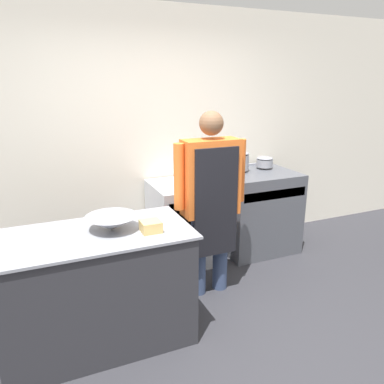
% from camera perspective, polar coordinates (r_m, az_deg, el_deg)
% --- Properties ---
extents(ground_plane, '(14.00, 14.00, 0.00)m').
position_cam_1_polar(ground_plane, '(3.07, 5.54, -22.58)').
color(ground_plane, '#2D2D33').
extents(wall_back, '(8.00, 0.05, 2.70)m').
position_cam_1_polar(wall_back, '(4.16, -6.50, 8.47)').
color(wall_back, silver).
rests_on(wall_back, ground_plane).
extents(prep_counter, '(1.40, 0.72, 0.89)m').
position_cam_1_polar(prep_counter, '(2.97, -14.20, -14.07)').
color(prep_counter, '#2D2D33').
rests_on(prep_counter, ground_plane).
extents(stove, '(0.84, 0.72, 0.95)m').
position_cam_1_polar(stove, '(4.45, 9.73, -2.81)').
color(stove, '#4C4F56').
rests_on(stove, ground_plane).
extents(fridge_unit, '(0.63, 0.68, 0.88)m').
position_cam_1_polar(fridge_unit, '(4.10, -1.52, -4.70)').
color(fridge_unit, silver).
rests_on(fridge_unit, ground_plane).
extents(person_cook, '(0.68, 0.24, 1.69)m').
position_cam_1_polar(person_cook, '(3.32, 2.87, -0.23)').
color(person_cook, '#38476B').
rests_on(person_cook, ground_plane).
extents(mixing_bowl, '(0.38, 0.38, 0.11)m').
position_cam_1_polar(mixing_bowl, '(2.79, -12.16, -4.61)').
color(mixing_bowl, gray).
rests_on(mixing_bowl, prep_counter).
extents(plastic_tub, '(0.14, 0.14, 0.08)m').
position_cam_1_polar(plastic_tub, '(2.71, -6.31, -5.20)').
color(plastic_tub, '#D8B266').
rests_on(plastic_tub, prep_counter).
extents(stock_pot, '(0.24, 0.24, 0.21)m').
position_cam_1_polar(stock_pot, '(4.30, 7.06, 4.80)').
color(stock_pot, gray).
rests_on(stock_pot, stove).
extents(sauce_pot, '(0.19, 0.19, 0.12)m').
position_cam_1_polar(sauce_pot, '(4.50, 11.01, 4.54)').
color(sauce_pot, gray).
rests_on(sauce_pot, stove).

